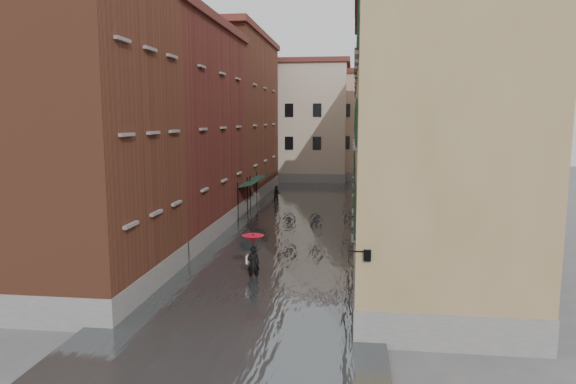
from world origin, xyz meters
The scene contains 16 objects.
ground centered at (0.00, 0.00, 0.00)m, with size 120.00×120.00×0.00m, color #545456.
floodwater centered at (0.00, 13.00, 0.10)m, with size 10.00×60.00×0.20m, color #4E5456.
building_left_near centered at (-7.00, -2.00, 6.50)m, with size 6.00×8.00×13.00m, color brown.
building_left_mid centered at (-7.00, 9.00, 6.25)m, with size 6.00×14.00×12.50m, color maroon.
building_left_far centered at (-7.00, 24.00, 7.00)m, with size 6.00×16.00×14.00m, color brown.
building_right_near centered at (7.00, -2.00, 5.75)m, with size 6.00×8.00×11.50m, color olive.
building_right_mid centered at (7.00, 9.00, 6.50)m, with size 6.00×14.00×13.00m, color #99815C.
building_right_far centered at (7.00, 24.00, 5.75)m, with size 6.00×16.00×11.50m, color olive.
building_end_cream centered at (-3.00, 38.00, 6.50)m, with size 12.00×9.00×13.00m, color #C2B19A.
building_end_pink centered at (6.00, 40.00, 6.00)m, with size 10.00×9.00×12.00m, color tan.
awning_near centered at (-3.48, 14.29, 2.47)m, with size 1.09×3.25×2.80m.
awning_far centered at (-3.49, 18.32, 2.46)m, with size 1.09×2.78×2.80m.
wall_lantern centered at (4.33, -6.00, 3.01)m, with size 0.71×0.22×0.35m.
window_planters centered at (4.12, 0.41, 3.51)m, with size 0.59×10.44×0.84m.
pedestrian_main centered at (-0.43, 0.18, 1.31)m, with size 1.01×1.01×2.06m.
pedestrian_far centered at (-2.53, 21.19, 0.73)m, with size 0.71×0.55×1.46m, color black.
Camera 1 is at (3.87, -21.41, 7.14)m, focal length 32.00 mm.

